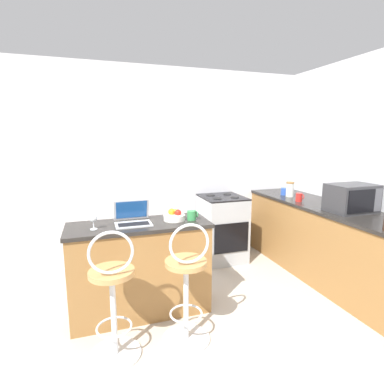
# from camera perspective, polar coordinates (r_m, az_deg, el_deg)

# --- Properties ---
(ground_plane) EXTENTS (20.00, 20.00, 0.00)m
(ground_plane) POSITION_cam_1_polar(r_m,az_deg,el_deg) (2.55, 3.46, -30.90)
(ground_plane) COLOR #ADA393
(wall_back) EXTENTS (12.00, 0.06, 2.60)m
(wall_back) POSITION_cam_1_polar(r_m,az_deg,el_deg) (4.10, -7.97, 4.87)
(wall_back) COLOR silver
(wall_back) RESTS_ON ground_plane
(breakfast_bar) EXTENTS (1.31, 0.51, 0.89)m
(breakfast_bar) POSITION_cam_1_polar(r_m,az_deg,el_deg) (3.00, -9.78, -14.12)
(breakfast_bar) COLOR olive
(breakfast_bar) RESTS_ON ground_plane
(counter_right) EXTENTS (0.67, 2.73, 0.89)m
(counter_right) POSITION_cam_1_polar(r_m,az_deg,el_deg) (3.90, 25.34, -9.16)
(counter_right) COLOR olive
(counter_right) RESTS_ON ground_plane
(bar_stool_near) EXTENTS (0.40, 0.40, 1.04)m
(bar_stool_near) POSITION_cam_1_polar(r_m,az_deg,el_deg) (2.46, -14.83, -18.93)
(bar_stool_near) COLOR silver
(bar_stool_near) RESTS_ON ground_plane
(bar_stool_far) EXTENTS (0.40, 0.40, 1.04)m
(bar_stool_far) POSITION_cam_1_polar(r_m,az_deg,el_deg) (2.54, -1.03, -17.50)
(bar_stool_far) COLOR silver
(bar_stool_far) RESTS_ON ground_plane
(laptop) EXTENTS (0.33, 0.26, 0.21)m
(laptop) POSITION_cam_1_polar(r_m,az_deg,el_deg) (2.84, -11.23, -4.82)
(laptop) COLOR #B7BABF
(laptop) RESTS_ON breakfast_bar
(microwave) EXTENTS (0.49, 0.34, 0.30)m
(microwave) POSITION_cam_1_polar(r_m,az_deg,el_deg) (3.63, 28.12, -1.03)
(microwave) COLOR #2D2D30
(microwave) RESTS_ON counter_right
(stove_range) EXTENTS (0.56, 0.61, 0.90)m
(stove_range) POSITION_cam_1_polar(r_m,az_deg,el_deg) (4.20, 5.73, -6.84)
(stove_range) COLOR #9EA3A8
(stove_range) RESTS_ON ground_plane
(storage_jar) EXTENTS (0.11, 0.11, 0.20)m
(storage_jar) POSITION_cam_1_polar(r_m,az_deg,el_deg) (4.26, 18.15, 0.52)
(storage_jar) COLOR silver
(storage_jar) RESTS_ON counter_right
(mug_blue) EXTENTS (0.11, 0.09, 0.10)m
(mug_blue) POSITION_cam_1_polar(r_m,az_deg,el_deg) (4.36, 17.15, 0.11)
(mug_blue) COLOR #2D51AD
(mug_blue) RESTS_ON counter_right
(wine_glass_tall) EXTENTS (0.07, 0.07, 0.14)m
(wine_glass_tall) POSITION_cam_1_polar(r_m,az_deg,el_deg) (2.73, -18.31, -4.86)
(wine_glass_tall) COLOR silver
(wine_glass_tall) RESTS_ON breakfast_bar
(fruit_bowl) EXTENTS (0.21, 0.21, 0.11)m
(fruit_bowl) POSITION_cam_1_polar(r_m,az_deg,el_deg) (2.91, -3.37, -4.59)
(fruit_bowl) COLOR silver
(fruit_bowl) RESTS_ON breakfast_bar
(mug_red) EXTENTS (0.10, 0.08, 0.10)m
(mug_red) POSITION_cam_1_polar(r_m,az_deg,el_deg) (3.98, 19.74, -0.95)
(mug_red) COLOR red
(mug_red) RESTS_ON counter_right
(mug_green) EXTENTS (0.10, 0.09, 0.09)m
(mug_green) POSITION_cam_1_polar(r_m,az_deg,el_deg) (2.91, -0.03, -4.44)
(mug_green) COLOR #338447
(mug_green) RESTS_ON breakfast_bar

